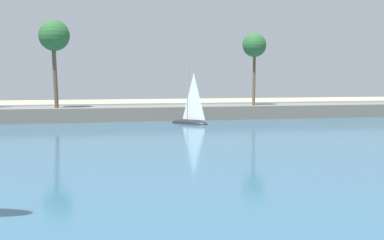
# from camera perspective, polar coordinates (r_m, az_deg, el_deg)

# --- Properties ---
(sea) EXTENTS (220.00, 102.72, 0.06)m
(sea) POSITION_cam_1_polar(r_m,az_deg,el_deg) (59.01, -10.45, -1.00)
(sea) COLOR #33607F
(sea) RESTS_ON ground
(palm_headland) EXTENTS (109.67, 6.19, 13.50)m
(palm_headland) POSITION_cam_1_polar(r_m,az_deg,el_deg) (70.11, -12.05, 1.96)
(palm_headland) COLOR slate
(palm_headland) RESTS_ON ground
(sailboat_near_shore) EXTENTS (4.59, 4.97, 7.56)m
(sailboat_near_shore) POSITION_cam_1_polar(r_m,az_deg,el_deg) (64.55, -0.18, 0.21)
(sailboat_near_shore) COLOR black
(sailboat_near_shore) RESTS_ON sea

